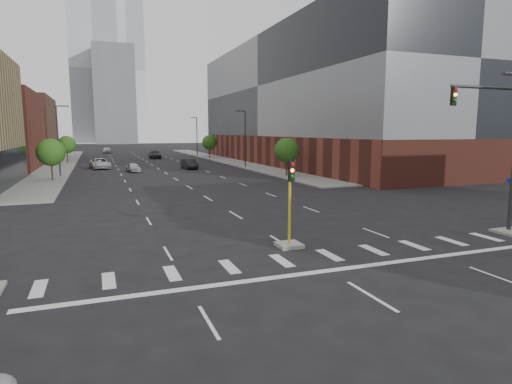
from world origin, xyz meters
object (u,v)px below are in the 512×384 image
car_near_left (133,167)px  car_distant (107,150)px  car_far_left (100,163)px  car_mid_right (189,164)px  median_traffic_signal (290,228)px  car_deep_right (155,154)px  mast_arm_signal (505,135)px

car_near_left → car_distant: (-2.23, 56.63, 0.17)m
car_near_left → car_far_left: bearing=112.5°
car_mid_right → car_distant: car_distant is taller
car_near_left → median_traffic_signal: bearing=-93.2°
car_near_left → car_deep_right: (6.87, 29.82, 0.19)m
median_traffic_signal → mast_arm_signal: bearing=-6.6°
car_mid_right → car_deep_right: bearing=90.6°
median_traffic_signal → car_mid_right: bearing=84.5°
mast_arm_signal → car_distant: (-18.97, 102.68, -4.82)m
car_mid_right → car_distant: size_ratio=0.99×
car_near_left → car_far_left: size_ratio=0.66×
car_mid_right → car_far_left: 14.04m
mast_arm_signal → car_far_left: (-21.17, 53.42, -4.82)m
mast_arm_signal → car_near_left: bearing=110.0°
car_deep_right → car_distant: 28.31m
median_traffic_signal → car_near_left: bearing=95.3°
car_deep_right → car_far_left: bearing=-113.5°
car_far_left → car_distant: car_distant is taller
mast_arm_signal → car_mid_right: mast_arm_signal is taller
median_traffic_signal → car_deep_right: 74.45m
car_near_left → car_mid_right: size_ratio=0.81×
mast_arm_signal → car_mid_right: bearing=99.5°
car_near_left → car_mid_right: (8.65, 2.27, 0.13)m
car_mid_right → car_deep_right: car_deep_right is taller
car_distant → car_mid_right: bearing=-82.7°
car_mid_right → median_traffic_signal: bearing=-98.6°
car_far_left → car_deep_right: (11.30, 22.44, 0.03)m
mast_arm_signal → car_mid_right: size_ratio=1.89×
mast_arm_signal → car_deep_right: 76.66m
car_near_left → mast_arm_signal: bearing=-78.5°
car_deep_right → car_distant: bearing=111.9°
mast_arm_signal → car_distant: size_ratio=1.86×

